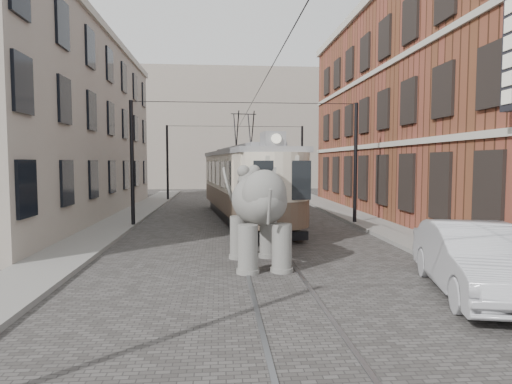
{
  "coord_description": "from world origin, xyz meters",
  "views": [
    {
      "loc": [
        -1.48,
        -14.99,
        3.13
      ],
      "look_at": [
        -0.25,
        -0.24,
        2.1
      ],
      "focal_mm": 30.54,
      "sensor_mm": 36.0,
      "label": 1
    }
  ],
  "objects": [
    {
      "name": "distant_block",
      "position": [
        0.0,
        40.0,
        7.0
      ],
      "size": [
        28.0,
        10.0,
        14.0
      ],
      "primitive_type": "cube",
      "color": "gray",
      "rests_on": "ground"
    },
    {
      "name": "elephant",
      "position": [
        -0.3,
        -1.95,
        1.53
      ],
      "size": [
        3.18,
        5.21,
        3.05
      ],
      "primitive_type": null,
      "rotation": [
        0.0,
        0.0,
        0.09
      ],
      "color": "#605F59",
      "rests_on": "ground"
    },
    {
      "name": "ground",
      "position": [
        0.0,
        0.0,
        0.0
      ],
      "size": [
        120.0,
        120.0,
        0.0
      ],
      "primitive_type": "plane",
      "color": "#464341"
    },
    {
      "name": "sidewalk_left",
      "position": [
        -6.5,
        0.0,
        0.07
      ],
      "size": [
        2.0,
        60.0,
        0.15
      ],
      "primitive_type": "cube",
      "color": "slate",
      "rests_on": "ground"
    },
    {
      "name": "stucco_building",
      "position": [
        -11.0,
        10.0,
        5.0
      ],
      "size": [
        7.0,
        24.0,
        10.0
      ],
      "primitive_type": "cube",
      "color": "gray",
      "rests_on": "ground"
    },
    {
      "name": "tram",
      "position": [
        -0.19,
        8.33,
        2.86
      ],
      "size": [
        4.72,
        14.67,
        5.72
      ],
      "primitive_type": null,
      "rotation": [
        0.0,
        0.0,
        0.12
      ],
      "color": "#C1B49C",
      "rests_on": "ground"
    },
    {
      "name": "catenary",
      "position": [
        -0.2,
        5.0,
        3.0
      ],
      "size": [
        11.0,
        30.2,
        6.0
      ],
      "primitive_type": null,
      "color": "black",
      "rests_on": "ground"
    },
    {
      "name": "sidewalk_right",
      "position": [
        6.0,
        0.0,
        0.07
      ],
      "size": [
        2.0,
        60.0,
        0.15
      ],
      "primitive_type": "cube",
      "color": "slate",
      "rests_on": "ground"
    },
    {
      "name": "parked_car",
      "position": [
        4.48,
        -5.36,
        0.84
      ],
      "size": [
        2.87,
        5.34,
        1.67
      ],
      "primitive_type": "imported",
      "rotation": [
        0.0,
        0.0,
        -0.23
      ],
      "color": "#A4A4A9",
      "rests_on": "ground"
    },
    {
      "name": "brick_building",
      "position": [
        11.0,
        9.0,
        6.0
      ],
      "size": [
        8.0,
        26.0,
        12.0
      ],
      "primitive_type": "cube",
      "color": "brown",
      "rests_on": "ground"
    },
    {
      "name": "tram_rails",
      "position": [
        0.0,
        0.0,
        0.01
      ],
      "size": [
        1.54,
        80.0,
        0.02
      ],
      "primitive_type": null,
      "color": "slate",
      "rests_on": "ground"
    }
  ]
}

